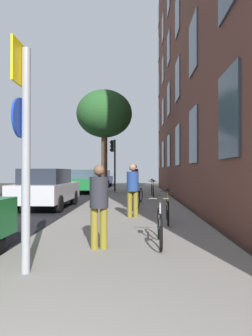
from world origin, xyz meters
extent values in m
plane|color=#332D28|center=(-2.40, 15.00, 0.00)|extent=(41.80, 41.80, 0.00)
cube|color=black|center=(-4.50, 15.00, 0.01)|extent=(7.00, 38.00, 0.01)
cube|color=gray|center=(1.10, 15.00, 0.06)|extent=(4.20, 38.00, 0.12)
cube|color=brown|center=(3.70, 14.50, 9.01)|extent=(0.50, 27.00, 18.02)
cube|color=#384756|center=(3.42, 6.17, 2.87)|extent=(0.06, 1.48, 2.07)
cube|color=#384756|center=(3.42, 10.33, 2.87)|extent=(0.06, 1.48, 2.07)
cube|color=#384756|center=(3.42, 14.50, 2.87)|extent=(0.06, 1.48, 2.07)
cube|color=#384756|center=(3.42, 18.67, 2.87)|extent=(0.06, 1.48, 2.07)
cube|color=#384756|center=(3.42, 22.83, 2.87)|extent=(0.06, 1.48, 2.07)
cube|color=#384756|center=(3.42, 27.00, 2.87)|extent=(0.06, 1.48, 2.07)
cube|color=#384756|center=(3.42, 10.33, 6.28)|extent=(0.06, 1.48, 2.07)
cube|color=#384756|center=(3.42, 14.50, 6.28)|extent=(0.06, 1.48, 2.07)
cube|color=#384756|center=(3.42, 18.67, 6.28)|extent=(0.06, 1.48, 2.07)
cube|color=#384756|center=(3.42, 22.83, 6.28)|extent=(0.06, 1.48, 2.07)
cube|color=#384756|center=(3.42, 27.00, 6.28)|extent=(0.06, 1.48, 2.07)
cube|color=#384756|center=(3.42, 14.50, 9.68)|extent=(0.06, 1.48, 2.07)
cube|color=#384756|center=(3.42, 18.67, 9.68)|extent=(0.06, 1.48, 2.07)
cube|color=#384756|center=(3.42, 22.83, 9.68)|extent=(0.06, 1.48, 2.07)
cube|color=#384756|center=(3.42, 27.00, 9.68)|extent=(0.06, 1.48, 2.07)
cube|color=#384756|center=(3.42, 22.83, 13.09)|extent=(0.06, 1.48, 2.07)
cube|color=#384756|center=(3.42, 27.00, 13.09)|extent=(0.06, 1.48, 2.07)
cube|color=#384756|center=(3.42, 27.00, 16.49)|extent=(0.06, 1.48, 2.07)
cylinder|color=gray|center=(-0.26, 3.35, 1.69)|extent=(0.12, 0.12, 3.14)
cube|color=yellow|center=(-0.34, 3.35, 3.04)|extent=(0.03, 0.60, 0.60)
cylinder|color=#14339E|center=(-0.34, 3.35, 2.29)|extent=(0.03, 0.56, 0.56)
cylinder|color=black|center=(-0.22, 19.63, 1.93)|extent=(0.12, 0.12, 3.61)
cube|color=black|center=(-0.40, 19.63, 3.28)|extent=(0.20, 0.24, 0.80)
sphere|color=#4B0707|center=(-0.51, 19.63, 3.54)|extent=(0.16, 0.16, 0.16)
sphere|color=orange|center=(-0.51, 19.63, 3.28)|extent=(0.16, 0.16, 0.16)
sphere|color=#083E11|center=(-0.51, 19.63, 3.02)|extent=(0.16, 0.16, 0.16)
cylinder|color=brown|center=(-0.67, 17.07, 2.07)|extent=(0.37, 0.37, 3.90)
ellipsoid|color=#235123|center=(-0.67, 17.07, 5.03)|extent=(3.38, 3.38, 2.87)
torus|color=black|center=(1.75, 5.48, 0.45)|extent=(0.06, 0.66, 0.66)
torus|color=black|center=(1.72, 4.52, 0.45)|extent=(0.06, 0.66, 0.66)
cylinder|color=#99999E|center=(1.74, 5.00, 0.63)|extent=(0.07, 0.83, 0.04)
cylinder|color=#99999E|center=(1.73, 4.76, 0.55)|extent=(0.06, 0.50, 0.27)
cylinder|color=#99999E|center=(1.73, 4.85, 0.88)|extent=(0.04, 0.04, 0.28)
cube|color=black|center=(1.73, 4.85, 1.04)|extent=(0.10, 0.24, 0.06)
cylinder|color=#4C4C4C|center=(1.75, 5.48, 0.96)|extent=(0.42, 0.05, 0.03)
torus|color=black|center=(2.17, 7.89, 0.44)|extent=(0.09, 0.65, 0.65)
torus|color=black|center=(2.10, 6.91, 0.44)|extent=(0.09, 0.65, 0.65)
cylinder|color=#C68C19|center=(2.14, 7.40, 0.62)|extent=(0.11, 0.83, 0.04)
cylinder|color=#C68C19|center=(2.12, 7.16, 0.54)|extent=(0.08, 0.51, 0.27)
cylinder|color=#C68C19|center=(2.13, 7.25, 0.87)|extent=(0.04, 0.04, 0.28)
cube|color=black|center=(2.13, 7.25, 1.03)|extent=(0.10, 0.24, 0.06)
cylinder|color=#4C4C4C|center=(2.17, 7.89, 0.95)|extent=(0.42, 0.06, 0.03)
torus|color=black|center=(1.33, 10.31, 0.47)|extent=(0.19, 0.69, 0.69)
torus|color=black|center=(1.10, 9.29, 0.47)|extent=(0.19, 0.69, 0.69)
cylinder|color=#C68C19|center=(1.22, 9.80, 0.66)|extent=(0.24, 0.87, 0.04)
cylinder|color=#C68C19|center=(1.16, 9.55, 0.57)|extent=(0.16, 0.53, 0.29)
cylinder|color=#C68C19|center=(1.18, 9.65, 0.91)|extent=(0.04, 0.04, 0.28)
cube|color=black|center=(1.18, 9.65, 1.07)|extent=(0.10, 0.24, 0.06)
cylinder|color=#4C4C4C|center=(1.33, 10.31, 0.99)|extent=(0.42, 0.12, 0.03)
torus|color=black|center=(1.49, 12.70, 0.45)|extent=(0.18, 0.65, 0.65)
torus|color=black|center=(1.26, 11.70, 0.45)|extent=(0.18, 0.65, 0.65)
cylinder|color=black|center=(1.38, 12.20, 0.63)|extent=(0.24, 0.87, 0.04)
cylinder|color=black|center=(1.32, 11.95, 0.54)|extent=(0.16, 0.53, 0.29)
cylinder|color=black|center=(1.34, 12.05, 0.87)|extent=(0.04, 0.04, 0.28)
cube|color=black|center=(1.34, 12.05, 1.03)|extent=(0.10, 0.24, 0.06)
cylinder|color=#4C4C4C|center=(1.49, 12.70, 0.95)|extent=(0.42, 0.12, 0.03)
torus|color=black|center=(2.19, 15.08, 0.46)|extent=(0.07, 0.67, 0.67)
torus|color=black|center=(2.14, 14.12, 0.46)|extent=(0.07, 0.67, 0.67)
cylinder|color=#C68C19|center=(2.17, 14.60, 0.64)|extent=(0.09, 0.81, 0.04)
cylinder|color=#C68C19|center=(2.15, 14.36, 0.56)|extent=(0.07, 0.49, 0.27)
cylinder|color=#C68C19|center=(2.16, 14.46, 0.89)|extent=(0.04, 0.04, 0.28)
cube|color=black|center=(2.16, 14.46, 1.05)|extent=(0.10, 0.24, 0.06)
cylinder|color=#4C4C4C|center=(2.19, 15.08, 0.97)|extent=(0.42, 0.05, 0.03)
torus|color=black|center=(2.25, 17.49, 0.46)|extent=(0.09, 0.67, 0.67)
torus|color=black|center=(2.18, 16.51, 0.46)|extent=(0.09, 0.67, 0.67)
cylinder|color=#C68C19|center=(2.21, 17.00, 0.64)|extent=(0.10, 0.84, 0.04)
cylinder|color=#C68C19|center=(2.20, 16.75, 0.56)|extent=(0.08, 0.51, 0.28)
cylinder|color=#C68C19|center=(2.20, 16.85, 0.89)|extent=(0.04, 0.04, 0.28)
cube|color=black|center=(2.20, 16.85, 1.05)|extent=(0.10, 0.24, 0.06)
cylinder|color=#4C4C4C|center=(2.25, 17.49, 0.97)|extent=(0.42, 0.06, 0.03)
cylinder|color=olive|center=(0.51, 4.65, 0.50)|extent=(0.14, 0.14, 0.75)
cylinder|color=olive|center=(0.68, 4.65, 0.50)|extent=(0.14, 0.14, 0.75)
cylinder|color=#26262D|center=(0.60, 4.65, 1.15)|extent=(0.48, 0.48, 0.56)
sphere|color=brown|center=(0.60, 4.65, 1.56)|extent=(0.20, 0.20, 0.20)
cylinder|color=olive|center=(1.08, 8.33, 0.52)|extent=(0.15, 0.15, 0.80)
cylinder|color=olive|center=(1.26, 8.33, 0.52)|extent=(0.15, 0.15, 0.80)
cylinder|color=navy|center=(1.17, 8.33, 1.22)|extent=(0.51, 0.51, 0.60)
sphere|color=#936B4C|center=(1.17, 8.33, 1.65)|extent=(0.22, 0.22, 0.22)
cylinder|color=navy|center=(1.09, 17.68, 0.56)|extent=(0.17, 0.17, 0.89)
cylinder|color=navy|center=(1.29, 17.68, 0.56)|extent=(0.17, 0.17, 0.89)
cylinder|color=maroon|center=(1.19, 17.68, 1.34)|extent=(0.54, 0.54, 0.67)
sphere|color=tan|center=(1.19, 17.68, 1.82)|extent=(0.24, 0.24, 0.24)
cube|color=#B7B7BC|center=(-2.42, 11.33, 0.68)|extent=(1.89, 4.14, 0.70)
cube|color=#1E232D|center=(-2.42, 11.13, 1.33)|extent=(1.57, 2.33, 0.60)
cylinder|color=black|center=(-3.25, 12.65, 0.33)|extent=(0.22, 0.64, 0.64)
cylinder|color=black|center=(-1.59, 12.65, 0.33)|extent=(0.22, 0.64, 0.64)
cylinder|color=black|center=(-3.25, 10.02, 0.33)|extent=(0.22, 0.64, 0.64)
cylinder|color=black|center=(-1.59, 10.02, 0.33)|extent=(0.22, 0.64, 0.64)
cube|color=#19662D|center=(-2.32, 19.67, 0.68)|extent=(1.90, 4.39, 0.70)
cube|color=#384756|center=(-2.32, 19.45, 1.33)|extent=(1.59, 2.46, 0.60)
cylinder|color=black|center=(-3.19, 21.07, 0.33)|extent=(0.22, 0.64, 0.64)
cylinder|color=black|center=(-1.45, 21.07, 0.33)|extent=(0.22, 0.64, 0.64)
cylinder|color=black|center=(-3.19, 18.26, 0.33)|extent=(0.22, 0.64, 0.64)
cylinder|color=black|center=(-1.45, 18.26, 0.33)|extent=(0.22, 0.64, 0.64)
cube|color=navy|center=(-2.19, 28.00, 0.68)|extent=(1.99, 4.32, 0.70)
cube|color=#2D3847|center=(-2.19, 27.79, 1.33)|extent=(1.61, 2.44, 0.60)
cylinder|color=black|center=(-3.01, 29.36, 0.33)|extent=(0.22, 0.64, 0.64)
cylinder|color=black|center=(-1.38, 29.36, 0.33)|extent=(0.22, 0.64, 0.64)
cylinder|color=black|center=(-3.01, 26.64, 0.33)|extent=(0.22, 0.64, 0.64)
cylinder|color=black|center=(-1.38, 26.64, 0.33)|extent=(0.22, 0.64, 0.64)
camera|label=1|loc=(1.28, -0.69, 1.54)|focal=31.32mm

